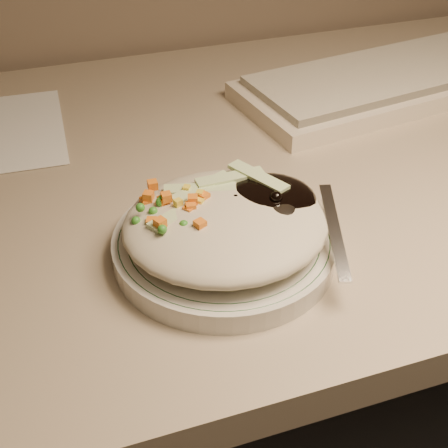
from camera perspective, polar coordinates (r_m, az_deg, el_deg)
name	(u,v)px	position (r m, az deg, el deg)	size (l,w,h in m)	color
desk	(227,280)	(0.87, 0.25, -5.17)	(1.40, 0.70, 0.74)	gray
plate	(224,246)	(0.60, 0.00, -2.00)	(0.21, 0.21, 0.02)	silver
plate_rim	(224,238)	(0.59, 0.00, -1.25)	(0.20, 0.20, 0.00)	#144723
meal	(229,219)	(0.58, 0.43, 0.49)	(0.21, 0.19, 0.05)	#AEA68D
keyboard	(405,77)	(0.96, 16.24, 12.78)	(0.51, 0.25, 0.04)	beige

